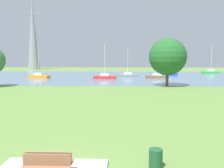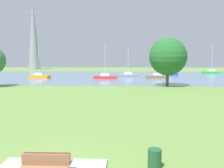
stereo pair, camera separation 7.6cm
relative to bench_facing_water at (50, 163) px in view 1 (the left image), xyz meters
name	(u,v)px [view 1 (the left image)]	position (x,y,z in m)	size (l,w,h in m)	color
ground_plane	(100,93)	(0.00, 21.73, -0.47)	(160.00, 160.00, 0.00)	olive
bench_facing_water	(50,163)	(0.00, 0.00, 0.00)	(1.80, 0.48, 0.89)	#B5938E
litter_bin	(156,159)	(4.20, 0.77, -0.07)	(0.56, 0.56, 0.80)	#1E512D
water_surface	(110,76)	(0.00, 49.73, -0.46)	(140.00, 40.00, 0.02)	slate
sailboat_gray	(128,75)	(4.24, 47.84, -0.01)	(4.97, 2.21, 6.94)	gray
sailboat_green	(211,72)	(28.05, 61.12, 0.00)	(4.88, 1.78, 7.87)	green
sailboat_brown	(157,76)	(10.55, 44.65, 0.00)	(4.98, 2.24, 7.61)	brown
sailboat_blue	(167,74)	(14.21, 52.23, -0.01)	(4.99, 2.30, 7.02)	blue
sailboat_red	(105,77)	(-0.77, 42.87, 0.00)	(4.88, 1.77, 7.32)	red
sailboat_orange	(39,76)	(-15.42, 44.22, -0.01)	(5.02, 2.59, 7.10)	orange
tree_east_near	(168,57)	(10.02, 29.93, 4.19)	(5.89, 5.89, 7.61)	brown
electricity_pylon	(33,34)	(-30.40, 82.79, 12.61)	(6.40, 4.40, 26.13)	gray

